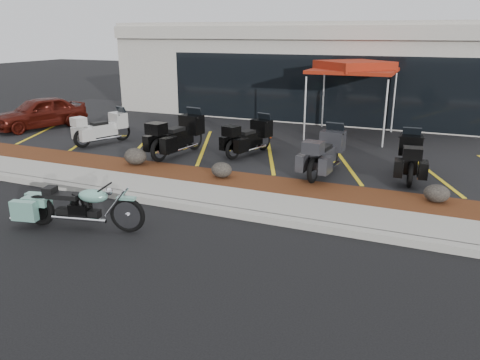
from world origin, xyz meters
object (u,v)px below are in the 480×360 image
at_px(popup_canopy, 354,68).
at_px(touring_white, 122,124).
at_px(parked_car, 39,113).
at_px(traffic_cone, 266,131).
at_px(hero_cruiser, 127,210).

bearing_deg(popup_canopy, touring_white, -148.73).
bearing_deg(popup_canopy, parked_car, -161.21).
bearing_deg(traffic_cone, touring_white, -152.88).
distance_m(parked_car, popup_canopy, 11.57).
xyz_separation_m(touring_white, traffic_cone, (4.29, 2.20, -0.33)).
relative_size(hero_cruiser, parked_car, 0.76).
bearing_deg(touring_white, parked_car, 104.31).
xyz_separation_m(touring_white, popup_canopy, (6.83, 3.71, 1.74)).
height_order(touring_white, parked_car, parked_car).
xyz_separation_m(hero_cruiser, touring_white, (-4.49, 5.90, 0.26)).
xyz_separation_m(traffic_cone, popup_canopy, (2.54, 1.51, 2.07)).
distance_m(hero_cruiser, touring_white, 7.42).
distance_m(touring_white, parked_car, 4.20).
bearing_deg(hero_cruiser, traffic_cone, 79.66).
height_order(traffic_cone, popup_canopy, popup_canopy).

